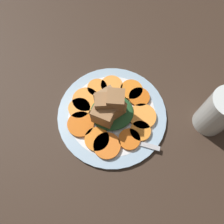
# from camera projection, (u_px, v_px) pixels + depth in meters

# --- Properties ---
(table_slab) EXTENTS (1.20, 1.20, 0.02)m
(table_slab) POSITION_uv_depth(u_px,v_px,m) (112.00, 117.00, 0.56)
(table_slab) COLOR #38281E
(table_slab) RESTS_ON ground
(plate) EXTENTS (0.27, 0.27, 0.01)m
(plate) POSITION_uv_depth(u_px,v_px,m) (112.00, 115.00, 0.54)
(plate) COLOR #99B7D1
(plate) RESTS_ON table_slab
(carrot_slice_0) EXTENTS (0.06, 0.06, 0.01)m
(carrot_slice_0) POSITION_uv_depth(u_px,v_px,m) (107.00, 146.00, 0.50)
(carrot_slice_0) COLOR orange
(carrot_slice_0) RESTS_ON plate
(carrot_slice_1) EXTENTS (0.05, 0.05, 0.01)m
(carrot_slice_1) POSITION_uv_depth(u_px,v_px,m) (129.00, 139.00, 0.51)
(carrot_slice_1) COLOR orange
(carrot_slice_1) RESTS_ON plate
(carrot_slice_2) EXTENTS (0.05, 0.05, 0.01)m
(carrot_slice_2) POSITION_uv_depth(u_px,v_px,m) (140.00, 131.00, 0.51)
(carrot_slice_2) COLOR orange
(carrot_slice_2) RESTS_ON plate
(carrot_slice_3) EXTENTS (0.07, 0.07, 0.01)m
(carrot_slice_3) POSITION_uv_depth(u_px,v_px,m) (143.00, 116.00, 0.53)
(carrot_slice_3) COLOR #F99438
(carrot_slice_3) RESTS_ON plate
(carrot_slice_4) EXTENTS (0.05, 0.05, 0.01)m
(carrot_slice_4) POSITION_uv_depth(u_px,v_px,m) (139.00, 97.00, 0.55)
(carrot_slice_4) COLOR orange
(carrot_slice_4) RESTS_ON plate
(carrot_slice_5) EXTENTS (0.06, 0.06, 0.01)m
(carrot_slice_5) POSITION_uv_depth(u_px,v_px,m) (131.00, 90.00, 0.56)
(carrot_slice_5) COLOR orange
(carrot_slice_5) RESTS_ON plate
(carrot_slice_6) EXTENTS (0.06, 0.06, 0.01)m
(carrot_slice_6) POSITION_uv_depth(u_px,v_px,m) (112.00, 85.00, 0.56)
(carrot_slice_6) COLOR orange
(carrot_slice_6) RESTS_ON plate
(carrot_slice_7) EXTENTS (0.05, 0.05, 0.01)m
(carrot_slice_7) POSITION_uv_depth(u_px,v_px,m) (97.00, 88.00, 0.56)
(carrot_slice_7) COLOR orange
(carrot_slice_7) RESTS_ON plate
(carrot_slice_8) EXTENTS (0.07, 0.07, 0.01)m
(carrot_slice_8) POSITION_uv_depth(u_px,v_px,m) (86.00, 100.00, 0.55)
(carrot_slice_8) COLOR orange
(carrot_slice_8) RESTS_ON plate
(carrot_slice_9) EXTENTS (0.05, 0.05, 0.01)m
(carrot_slice_9) POSITION_uv_depth(u_px,v_px,m) (79.00, 108.00, 0.54)
(carrot_slice_9) COLOR orange
(carrot_slice_9) RESTS_ON plate
(carrot_slice_10) EXTENTS (0.06, 0.06, 0.01)m
(carrot_slice_10) POSITION_uv_depth(u_px,v_px,m) (81.00, 124.00, 0.52)
(carrot_slice_10) COLOR #D56013
(carrot_slice_10) RESTS_ON plate
(carrot_slice_11) EXTENTS (0.06, 0.06, 0.01)m
(carrot_slice_11) POSITION_uv_depth(u_px,v_px,m) (97.00, 139.00, 0.51)
(carrot_slice_11) COLOR orange
(carrot_slice_11) RESTS_ON plate
(center_pile) EXTENTS (0.11, 0.09, 0.09)m
(center_pile) POSITION_uv_depth(u_px,v_px,m) (110.00, 108.00, 0.50)
(center_pile) COLOR #235128
(center_pile) RESTS_ON plate
(fork) EXTENTS (0.17, 0.08, 0.00)m
(fork) POSITION_uv_depth(u_px,v_px,m) (121.00, 138.00, 0.51)
(fork) COLOR #B2B2B7
(fork) RESTS_ON plate
(water_glass) EXTENTS (0.07, 0.07, 0.12)m
(water_glass) POSITION_uv_depth(u_px,v_px,m) (218.00, 113.00, 0.48)
(water_glass) COLOR silver
(water_glass) RESTS_ON table_slab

